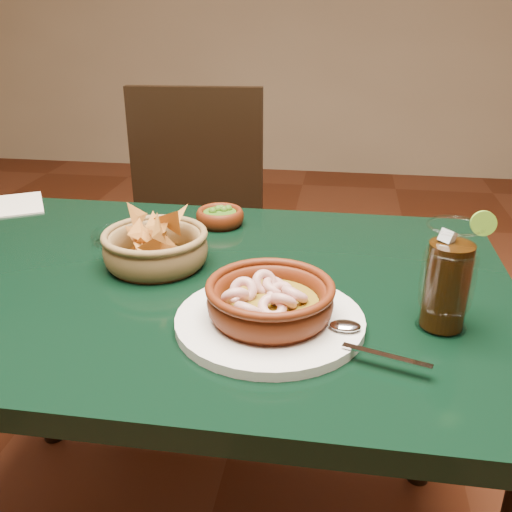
# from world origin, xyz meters

# --- Properties ---
(dining_table) EXTENTS (1.20, 0.80, 0.75)m
(dining_table) POSITION_xyz_m (0.00, 0.00, 0.65)
(dining_table) COLOR black
(dining_table) RESTS_ON ground
(dining_chair) EXTENTS (0.49, 0.49, 0.98)m
(dining_chair) POSITION_xyz_m (-0.18, 0.71, 0.54)
(dining_chair) COLOR black
(dining_chair) RESTS_ON ground
(shrimp_plate) EXTENTS (0.38, 0.30, 0.08)m
(shrimp_plate) POSITION_xyz_m (0.18, -0.15, 0.78)
(shrimp_plate) COLOR silver
(shrimp_plate) RESTS_ON dining_table
(chip_basket) EXTENTS (0.23, 0.23, 0.14)m
(chip_basket) POSITION_xyz_m (-0.06, 0.04, 0.79)
(chip_basket) COLOR olive
(chip_basket) RESTS_ON dining_table
(guacamole_ramekin) EXTENTS (0.13, 0.13, 0.04)m
(guacamole_ramekin) POSITION_xyz_m (0.01, 0.28, 0.77)
(guacamole_ramekin) COLOR #471808
(guacamole_ramekin) RESTS_ON dining_table
(cola_drink) EXTENTS (0.17, 0.17, 0.19)m
(cola_drink) POSITION_xyz_m (0.45, -0.11, 0.83)
(cola_drink) COLOR white
(cola_drink) RESTS_ON dining_table
(glass_ashtray) EXTENTS (0.12, 0.12, 0.03)m
(glass_ashtray) POSITION_xyz_m (-0.18, 0.14, 0.76)
(glass_ashtray) COLOR white
(glass_ashtray) RESTS_ON dining_table
(paper_menu) EXTENTS (0.20, 0.22, 0.00)m
(paper_menu) POSITION_xyz_m (-0.53, 0.33, 0.75)
(paper_menu) COLOR beige
(paper_menu) RESTS_ON dining_table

